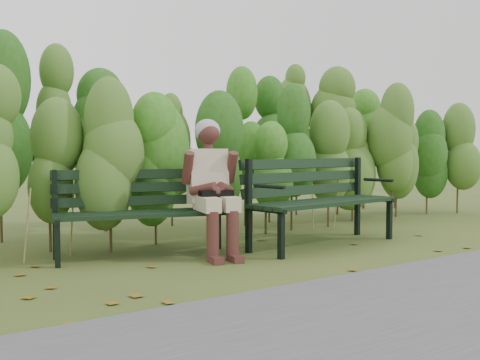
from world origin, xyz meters
TOP-DOWN VIEW (x-y plane):
  - ground at (0.00, 0.00)m, footprint 80.00×80.00m
  - footpath at (0.00, -2.20)m, footprint 60.00×2.50m
  - hedge_band at (0.00, 1.86)m, footprint 11.04×1.67m
  - leaf_litter at (-0.26, -0.13)m, footprint 5.69×2.26m
  - bench_left at (-0.82, 0.85)m, footprint 1.81×0.97m
  - bench_right at (1.06, 0.37)m, footprint 1.98×0.84m
  - seated_woman at (-0.23, 0.51)m, footprint 0.60×0.87m

SIDE VIEW (x-z plane):
  - ground at x=0.00m, z-range 0.00..0.00m
  - leaf_litter at x=-0.26m, z-range 0.00..0.01m
  - footpath at x=0.00m, z-range 0.00..0.01m
  - bench_left at x=-0.82m, z-range 0.08..0.94m
  - bench_right at x=1.06m, z-range 0.09..1.04m
  - seated_woman at x=-0.23m, z-range 0.07..1.44m
  - hedge_band at x=0.00m, z-range 0.05..2.47m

